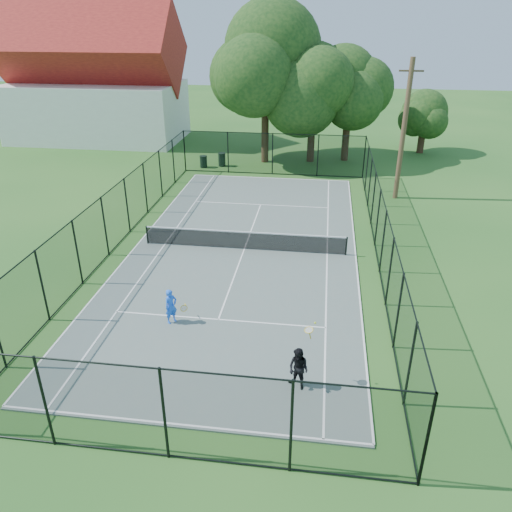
# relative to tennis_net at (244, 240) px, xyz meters

# --- Properties ---
(ground) EXTENTS (120.00, 120.00, 0.00)m
(ground) POSITION_rel_tennis_net_xyz_m (0.00, 0.00, -0.58)
(ground) COLOR #23571D
(tennis_court) EXTENTS (11.00, 24.00, 0.06)m
(tennis_court) POSITION_rel_tennis_net_xyz_m (0.00, 0.00, -0.55)
(tennis_court) COLOR slate
(tennis_court) RESTS_ON ground
(tennis_net) EXTENTS (10.08, 0.08, 0.95)m
(tennis_net) POSITION_rel_tennis_net_xyz_m (0.00, 0.00, 0.00)
(tennis_net) COLOR black
(tennis_net) RESTS_ON tennis_court
(fence) EXTENTS (13.10, 26.10, 3.00)m
(fence) POSITION_rel_tennis_net_xyz_m (0.00, 0.00, 0.92)
(fence) COLOR black
(fence) RESTS_ON ground
(tree_near_left) EXTENTS (7.70, 7.70, 10.05)m
(tree_near_left) POSITION_rel_tennis_net_xyz_m (-0.95, 16.31, 5.60)
(tree_near_left) COLOR #332114
(tree_near_left) RESTS_ON ground
(tree_near_mid) EXTENTS (5.95, 5.95, 7.78)m
(tree_near_mid) POSITION_rel_tennis_net_xyz_m (2.61, 16.93, 4.21)
(tree_near_mid) COLOR #332114
(tree_near_mid) RESTS_ON ground
(tree_near_right) EXTENTS (5.42, 5.42, 7.49)m
(tree_near_right) POSITION_rel_tennis_net_xyz_m (5.30, 17.69, 4.17)
(tree_near_right) COLOR #332114
(tree_near_right) RESTS_ON ground
(tree_far_right) EXTENTS (3.91, 3.91, 5.17)m
(tree_far_right) POSITION_rel_tennis_net_xyz_m (11.67, 20.88, 2.61)
(tree_far_right) COLOR #332114
(tree_far_right) RESTS_ON ground
(building) EXTENTS (15.30, 8.15, 11.87)m
(building) POSITION_rel_tennis_net_xyz_m (-17.00, 22.00, 4.35)
(building) COLOR silver
(building) RESTS_ON ground
(trash_bin_left) EXTENTS (0.58, 0.58, 0.89)m
(trash_bin_left) POSITION_rel_tennis_net_xyz_m (-5.38, 14.08, -0.13)
(trash_bin_left) COLOR black
(trash_bin_left) RESTS_ON ground
(trash_bin_right) EXTENTS (0.58, 0.58, 1.02)m
(trash_bin_right) POSITION_rel_tennis_net_xyz_m (-4.06, 14.61, -0.06)
(trash_bin_right) COLOR black
(trash_bin_right) RESTS_ON ground
(utility_pole) EXTENTS (1.40, 0.30, 8.42)m
(utility_pole) POSITION_rel_tennis_net_xyz_m (8.34, 9.00, 3.69)
(utility_pole) COLOR #4C3823
(utility_pole) RESTS_ON ground
(player_blue) EXTENTS (0.87, 0.60, 1.39)m
(player_blue) POSITION_rel_tennis_net_xyz_m (-1.72, -6.79, 0.17)
(player_blue) COLOR blue
(player_blue) RESTS_ON tennis_court
(player_black) EXTENTS (0.90, 0.91, 2.22)m
(player_black) POSITION_rel_tennis_net_xyz_m (3.27, -9.82, 0.20)
(player_black) COLOR black
(player_black) RESTS_ON tennis_court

